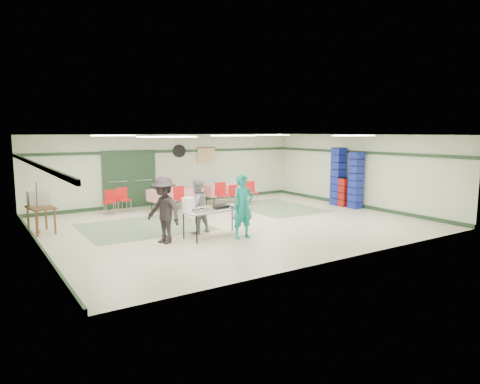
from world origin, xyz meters
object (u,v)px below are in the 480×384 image
dining_table_b (175,194)px  chair_a (235,193)px  crate_stack_blue_a (356,180)px  printer_table (41,210)px  volunteer_grey (197,206)px  office_printer (38,198)px  crate_stack_red (344,192)px  chair_b (222,192)px  chair_d (180,196)px  chair_c (251,190)px  volunteer_dark (164,210)px  dining_table_a (227,189)px  volunteer_teal (243,206)px  chair_loose_a (123,197)px  crate_stack_blue_b (338,176)px  broom (37,207)px  serving_table (215,210)px  chair_loose_b (110,200)px

dining_table_b → chair_a: chair_a is taller
crate_stack_blue_a → printer_table: crate_stack_blue_a is taller
printer_table → volunteer_grey: bearing=-41.4°
office_printer → crate_stack_red: bearing=-12.9°
chair_b → chair_d: 1.69m
chair_d → printer_table: size_ratio=0.90×
chair_d → chair_b: bearing=-5.1°
chair_c → volunteer_dark: bearing=-130.2°
chair_c → office_printer: 7.64m
chair_c → dining_table_a: bearing=156.7°
office_printer → volunteer_teal: bearing=-44.2°
chair_loose_a → crate_stack_red: 8.12m
dining_table_a → crate_stack_blue_b: 4.32m
broom → chair_loose_a: bearing=19.4°
volunteer_grey → chair_b: (2.69, 3.20, -0.19)m
dining_table_b → volunteer_grey: bearing=-114.6°
serving_table → crate_stack_blue_a: (6.44, 0.93, 0.33)m
chair_c → printer_table: 7.66m
dining_table_b → office_printer: 4.82m
dining_table_b → crate_stack_blue_a: 6.62m
serving_table → volunteer_teal: volunteer_teal is taller
volunteer_grey → volunteer_teal: bearing=113.2°
dining_table_b → crate_stack_blue_a: bearing=-40.5°
crate_stack_red → broom: bearing=171.6°
broom → volunteer_grey: bearing=-45.2°
crate_stack_red → crate_stack_blue_b: size_ratio=0.49×
chair_loose_b → crate_stack_red: 8.52m
printer_table → dining_table_a: bearing=3.2°
volunteer_teal → crate_stack_blue_b: crate_stack_blue_b is taller
volunteer_grey → crate_stack_red: (6.68, 0.86, -0.22)m
volunteer_teal → crate_stack_blue_a: size_ratio=0.81×
volunteer_dark → office_printer: (-2.42, 3.19, 0.11)m
dining_table_b → chair_loose_b: size_ratio=2.39×
dining_table_a → chair_c: (0.74, -0.57, -0.02)m
volunteer_dark → office_printer: bearing=-161.2°
volunteer_grey → printer_table: 4.33m
volunteer_grey → chair_c: 5.12m
serving_table → crate_stack_blue_a: size_ratio=0.94×
chair_a → crate_stack_blue_b: (3.42, -2.00, 0.62)m
office_printer → broom: (-0.08, -0.28, -0.21)m
chair_loose_b → volunteer_dark: bearing=-60.9°
dining_table_b → chair_a: 2.28m
chair_c → serving_table: bearing=-120.3°
dining_table_b → crate_stack_blue_b: bearing=-33.5°
chair_a → chair_b: (-0.57, 0.01, 0.08)m
volunteer_grey → broom: bearing=-42.4°
crate_stack_blue_a → crate_stack_blue_b: (0.00, 0.88, 0.06)m
volunteer_teal → chair_a: (2.50, 4.36, -0.37)m
crate_stack_blue_a → dining_table_b: bearing=148.4°
chair_loose_a → printer_table: (-2.91, -1.88, 0.12)m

